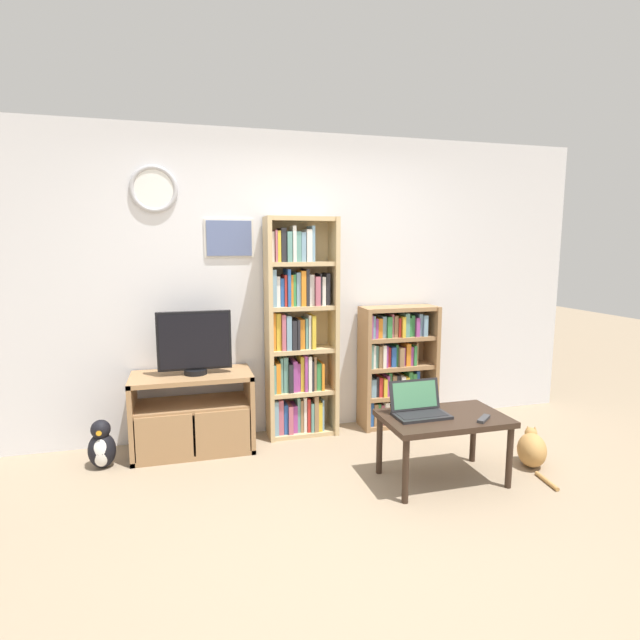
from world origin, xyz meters
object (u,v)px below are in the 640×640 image
object	(u,v)px
remote_near_laptop	(484,419)
tv_stand	(193,413)
television	(194,343)
bookshelf_tall	(298,332)
cat	(532,449)
bookshelf_short	(394,366)
coffee_table	(443,424)
laptop	(419,407)
penguin_figurine	(102,446)

from	to	relation	value
remote_near_laptop	tv_stand	bearing A→B (deg)	18.75
television	bookshelf_tall	distance (m)	0.88
cat	bookshelf_short	bearing A→B (deg)	150.21
television	bookshelf_tall	bearing A→B (deg)	9.20
bookshelf_tall	coffee_table	distance (m)	1.46
laptop	penguin_figurine	bearing A→B (deg)	159.03
television	bookshelf_short	xyz separation A→B (m)	(1.77, 0.14, -0.33)
coffee_table	remote_near_laptop	bearing A→B (deg)	-35.58
coffee_table	laptop	distance (m)	0.21
laptop	cat	bearing A→B (deg)	-2.93
tv_stand	remote_near_laptop	size ratio (longest dim) A/B	6.26
coffee_table	penguin_figurine	size ratio (longest dim) A/B	2.32
bookshelf_short	penguin_figurine	size ratio (longest dim) A/B	3.00
bookshelf_tall	bookshelf_short	distance (m)	0.96
bookshelf_short	coffee_table	distance (m)	1.15
bookshelf_tall	bookshelf_short	bearing A→B (deg)	-0.38
tv_stand	laptop	distance (m)	1.79
penguin_figurine	tv_stand	bearing A→B (deg)	11.69
coffee_table	bookshelf_short	bearing A→B (deg)	83.98
bookshelf_short	laptop	xyz separation A→B (m)	(-0.28, -1.07, -0.02)
television	remote_near_laptop	xyz separation A→B (m)	(1.86, -1.15, -0.40)
tv_stand	television	distance (m)	0.57
bookshelf_tall	cat	size ratio (longest dim) A/B	3.31
television	penguin_figurine	xyz separation A→B (m)	(-0.70, -0.14, -0.72)
laptop	television	bearing A→B (deg)	146.81
bookshelf_short	remote_near_laptop	xyz separation A→B (m)	(0.10, -1.29, -0.07)
bookshelf_tall	coffee_table	size ratio (longest dim) A/B	2.20
laptop	tv_stand	bearing A→B (deg)	147.39
laptop	penguin_figurine	xyz separation A→B (m)	(-2.19, 0.79, -0.37)
laptop	remote_near_laptop	distance (m)	0.44
bookshelf_tall	laptop	distance (m)	1.29
tv_stand	cat	distance (m)	2.64
bookshelf_short	cat	xyz separation A→B (m)	(0.65, -1.10, -0.43)
bookshelf_short	penguin_figurine	xyz separation A→B (m)	(-2.47, -0.27, -0.39)
laptop	cat	size ratio (longest dim) A/B	0.67
television	coffee_table	bearing A→B (deg)	-31.17
cat	penguin_figurine	bearing A→B (deg)	-165.28
bookshelf_short	penguin_figurine	bearing A→B (deg)	-173.65
bookshelf_tall	tv_stand	bearing A→B (deg)	-171.05
bookshelf_tall	coffee_table	bearing A→B (deg)	-55.67
laptop	penguin_figurine	size ratio (longest dim) A/B	1.03
laptop	bookshelf_short	bearing A→B (deg)	74.19
tv_stand	bookshelf_short	xyz separation A→B (m)	(1.80, 0.14, 0.23)
penguin_figurine	television	bearing A→B (deg)	11.27
remote_near_laptop	television	bearing A→B (deg)	18.29
bookshelf_short	penguin_figurine	world-z (taller)	bookshelf_short
tv_stand	laptop	size ratio (longest dim) A/B	2.48
tv_stand	bookshelf_tall	xyz separation A→B (m)	(0.90, 0.14, 0.59)
bookshelf_short	coffee_table	xyz separation A→B (m)	(-0.12, -1.13, -0.14)
cat	penguin_figurine	size ratio (longest dim) A/B	1.55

